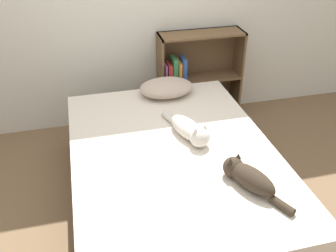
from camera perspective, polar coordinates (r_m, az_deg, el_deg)
name	(u,v)px	position (r m, az deg, el deg)	size (l,w,h in m)	color
ground_plane	(173,203)	(2.90, 0.73, -11.72)	(8.00, 8.00, 0.00)	brown
bed	(173,178)	(2.73, 0.76, -7.97)	(1.42, 1.99, 0.50)	brown
pillow	(166,88)	(3.23, -0.27, 5.87)	(0.46, 0.33, 0.14)	#B29E8E
cat_light	(190,130)	(2.66, 3.38, -0.65)	(0.25, 0.53, 0.16)	beige
cat_dark	(248,177)	(2.29, 12.04, -7.54)	(0.28, 0.48, 0.15)	#33281E
bookshelf	(195,75)	(3.75, 4.13, 7.82)	(0.81, 0.26, 0.90)	brown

